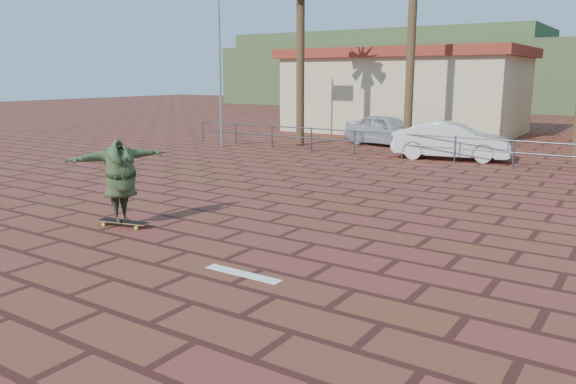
# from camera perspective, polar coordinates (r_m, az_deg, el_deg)

# --- Properties ---
(ground) EXTENTS (120.00, 120.00, 0.00)m
(ground) POSITION_cam_1_polar(r_m,az_deg,el_deg) (10.41, -3.58, -5.68)
(ground) COLOR maroon
(ground) RESTS_ON ground
(paint_stripe) EXTENTS (1.40, 0.22, 0.01)m
(paint_stripe) POSITION_cam_1_polar(r_m,az_deg,el_deg) (9.10, -4.62, -8.28)
(paint_stripe) COLOR white
(paint_stripe) RESTS_ON ground
(guardrail) EXTENTS (24.06, 0.06, 1.00)m
(guardrail) POSITION_cam_1_polar(r_m,az_deg,el_deg) (20.94, 16.64, 4.62)
(guardrail) COLOR #47494F
(guardrail) RESTS_ON ground
(flagpole) EXTENTS (1.30, 0.10, 8.00)m
(flagpole) POSITION_cam_1_polar(r_m,az_deg,el_deg) (24.74, -6.77, 15.25)
(flagpole) COLOR gray
(flagpole) RESTS_ON ground
(building_west) EXTENTS (12.60, 7.60, 4.50)m
(building_west) POSITION_cam_1_polar(r_m,az_deg,el_deg) (32.24, 11.79, 10.07)
(building_west) COLOR beige
(building_west) RESTS_ON ground
(hill_back) EXTENTS (35.00, 14.00, 8.00)m
(hill_back) POSITION_cam_1_polar(r_m,az_deg,el_deg) (69.78, 10.05, 12.36)
(hill_back) COLOR #384C28
(hill_back) RESTS_ON ground
(longboard) EXTENTS (1.21, 0.52, 0.12)m
(longboard) POSITION_cam_1_polar(r_m,az_deg,el_deg) (12.29, -16.42, -2.95)
(longboard) COLOR olive
(longboard) RESTS_ON ground
(skateboarder) EXTENTS (1.17, 2.23, 1.75)m
(skateboarder) POSITION_cam_1_polar(r_m,az_deg,el_deg) (12.10, -16.66, 1.16)
(skateboarder) COLOR #374927
(skateboarder) RESTS_ON longboard
(car_silver) EXTENTS (4.37, 2.67, 1.39)m
(car_silver) POSITION_cam_1_polar(r_m,az_deg,el_deg) (25.72, 10.02, 6.22)
(car_silver) COLOR #ACADB3
(car_silver) RESTS_ON ground
(car_white) EXTENTS (4.46, 2.30, 1.40)m
(car_white) POSITION_cam_1_polar(r_m,az_deg,el_deg) (22.02, 16.22, 5.03)
(car_white) COLOR silver
(car_white) RESTS_ON ground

